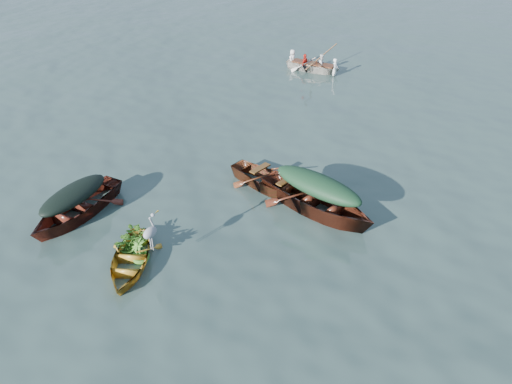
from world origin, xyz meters
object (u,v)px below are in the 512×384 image
yellow_dinghy (131,267)px  rowed_boat (313,71)px  green_tarp_boat (316,212)px  open_wooden_boat (273,191)px  heron (151,238)px  dark_covered_boat (78,216)px

yellow_dinghy → rowed_boat: bearing=69.5°
green_tarp_boat → open_wooden_boat: bearing=90.0°
green_tarp_boat → heron: 4.58m
yellow_dinghy → open_wooden_boat: 4.67m
yellow_dinghy → heron: heron is taller
heron → rowed_boat: bearing=71.6°
dark_covered_boat → rowed_boat: size_ratio=1.11×
open_wooden_boat → rowed_boat: bearing=30.4°
rowed_boat → green_tarp_boat: bearing=-156.8°
open_wooden_boat → dark_covered_boat: bearing=145.6°
yellow_dinghy → open_wooden_boat: open_wooden_boat is taller
yellow_dinghy → rowed_boat: 14.37m
open_wooden_boat → yellow_dinghy: bearing=176.1°
green_tarp_boat → dark_covered_boat: bearing=134.4°
yellow_dinghy → dark_covered_boat: dark_covered_boat is taller
dark_covered_boat → green_tarp_boat: 6.32m
dark_covered_boat → open_wooden_boat: size_ratio=0.97×
yellow_dinghy → open_wooden_boat: size_ratio=0.70×
heron → yellow_dinghy: bearing=-174.8°
dark_covered_boat → open_wooden_boat: bearing=40.9°
yellow_dinghy → heron: (0.46, 0.30, 0.83)m
dark_covered_boat → open_wooden_boat: (3.89, 3.65, 0.00)m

